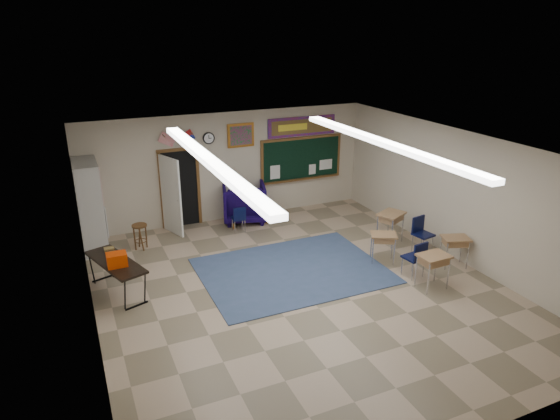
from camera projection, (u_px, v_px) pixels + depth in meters
name	position (u px, v px, depth m)	size (l,w,h in m)	color
floor	(300.00, 289.00, 10.38)	(9.00, 9.00, 0.00)	tan
back_wall	(229.00, 167.00, 13.72)	(8.00, 0.04, 3.00)	#BDB199
front_wall	(466.00, 349.00, 6.00)	(8.00, 0.04, 3.00)	#BDB199
left_wall	(87.00, 258.00, 8.34)	(0.04, 9.00, 3.00)	#BDB199
right_wall	(458.00, 196.00, 11.38)	(0.04, 9.00, 3.00)	#BDB199
ceiling	(302.00, 148.00, 9.34)	(8.00, 9.00, 0.04)	silver
area_rug	(293.00, 271.00, 11.14)	(4.00, 3.00, 0.02)	#38466B
fluorescent_strips	(302.00, 151.00, 9.36)	(3.86, 6.00, 0.10)	white
doorway	(178.00, 190.00, 13.17)	(1.10, 0.89, 2.16)	black
chalkboard	(302.00, 160.00, 14.53)	(2.55, 0.14, 1.30)	brown
bulletin_board	(302.00, 126.00, 14.19)	(2.10, 0.05, 0.55)	#A30E17
framed_art_print	(241.00, 135.00, 13.52)	(0.75, 0.05, 0.65)	#A4641F
wall_clock	(209.00, 138.00, 13.18)	(0.32, 0.05, 0.32)	black
wall_flags	(177.00, 136.00, 12.79)	(1.16, 0.06, 0.70)	red
storage_cabinet	(90.00, 206.00, 11.89)	(0.59, 1.25, 2.20)	#A3A29E
wingback_armchair	(244.00, 202.00, 13.86)	(1.15, 1.18, 1.08)	black
student_chair_reading	(238.00, 219.00, 13.13)	(0.37, 0.37, 0.74)	black
student_chair_desk_a	(414.00, 258.00, 10.78)	(0.42, 0.42, 0.85)	black
student_chair_desk_b	(423.00, 236.00, 11.92)	(0.44, 0.44, 0.87)	black
student_desk_front_left	(383.00, 246.00, 11.45)	(0.72, 0.66, 0.70)	#9F704A
student_desk_front_right	(390.00, 226.00, 12.42)	(0.83, 0.75, 0.81)	#9F704A
student_desk_back_left	(433.00, 270.00, 10.29)	(0.64, 0.49, 0.76)	#9F704A
student_desk_back_right	(454.00, 250.00, 11.25)	(0.70, 0.61, 0.71)	#9F704A
folding_table	(117.00, 275.00, 10.12)	(1.09, 1.81, 0.98)	black
wooden_stool	(140.00, 236.00, 12.14)	(0.36, 0.36, 0.64)	#553319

